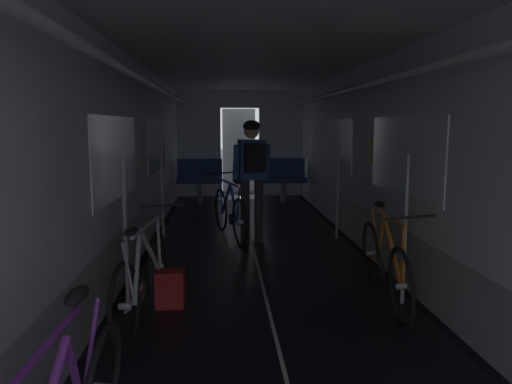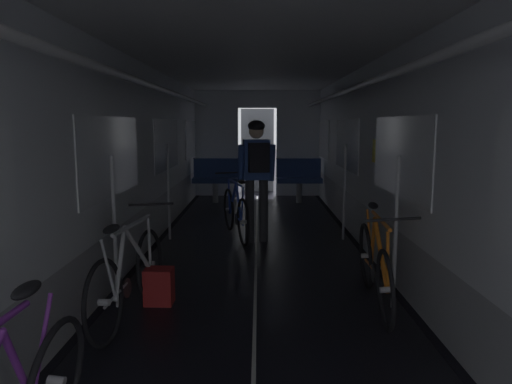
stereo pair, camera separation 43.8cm
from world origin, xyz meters
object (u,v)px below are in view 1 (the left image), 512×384
object	(u,v)px
bicycle_silver	(144,278)
backpack_on_floor	(170,289)
bench_seat_far_left	(200,176)
bicycle_orange	(385,263)
person_cyclist_aisle	(252,167)
bicycle_blue_in_aisle	(230,212)
bench_seat_far_right	(283,176)

from	to	relation	value
bicycle_silver	backpack_on_floor	world-z (taller)	bicycle_silver
bench_seat_far_left	bicycle_silver	size ratio (longest dim) A/B	0.58
bench_seat_far_left	bicycle_silver	xyz separation A→B (m)	(-0.18, -6.23, -0.18)
bicycle_orange	person_cyclist_aisle	xyz separation A→B (m)	(-1.10, 2.40, 0.69)
person_cyclist_aisle	bicycle_blue_in_aisle	bearing A→B (deg)	139.92
bench_seat_far_left	bicycle_silver	bearing A→B (deg)	-91.62
bicycle_silver	bicycle_blue_in_aisle	xyz separation A→B (m)	(0.77, 2.97, 0.00)
bench_seat_far_right	person_cyclist_aisle	distance (m)	3.67
bench_seat_far_right	bench_seat_far_left	bearing A→B (deg)	180.00
bench_seat_far_left	bicycle_blue_in_aisle	xyz separation A→B (m)	(0.59, -3.26, -0.18)
bicycle_silver	person_cyclist_aisle	size ratio (longest dim) A/B	0.98
bench_seat_far_right	bicycle_orange	world-z (taller)	bench_seat_far_right
person_cyclist_aisle	backpack_on_floor	bearing A→B (deg)	-110.96
bench_seat_far_right	backpack_on_floor	bearing A→B (deg)	-106.95
person_cyclist_aisle	backpack_on_floor	distance (m)	2.70
bench_seat_far_right	bicycle_blue_in_aisle	size ratio (longest dim) A/B	0.60
person_cyclist_aisle	bicycle_blue_in_aisle	size ratio (longest dim) A/B	1.05
bicycle_silver	bicycle_orange	bearing A→B (deg)	8.02
bench_seat_far_left	backpack_on_floor	xyz separation A→B (m)	(0.00, -5.90, -0.40)
person_cyclist_aisle	bench_seat_far_right	bearing A→B (deg)	75.85
bicycle_orange	bicycle_silver	bearing A→B (deg)	-171.98
bench_seat_far_right	bicycle_orange	xyz separation A→B (m)	(0.21, -5.93, -0.18)
bicycle_blue_in_aisle	backpack_on_floor	bearing A→B (deg)	-102.64
person_cyclist_aisle	bicycle_blue_in_aisle	xyz separation A→B (m)	(-0.32, 0.27, -0.69)
person_cyclist_aisle	backpack_on_floor	world-z (taller)	person_cyclist_aisle
bench_seat_far_right	bicycle_silver	xyz separation A→B (m)	(-1.98, -6.23, -0.18)
bench_seat_far_right	bicycle_blue_in_aisle	distance (m)	3.48
bicycle_silver	bicycle_blue_in_aisle	size ratio (longest dim) A/B	1.03
bicycle_orange	bicycle_blue_in_aisle	xyz separation A→B (m)	(-1.41, 2.67, 0.00)
bicycle_orange	bicycle_blue_in_aisle	bearing A→B (deg)	117.94
bicycle_silver	person_cyclist_aisle	world-z (taller)	person_cyclist_aisle
person_cyclist_aisle	bicycle_blue_in_aisle	world-z (taller)	person_cyclist_aisle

